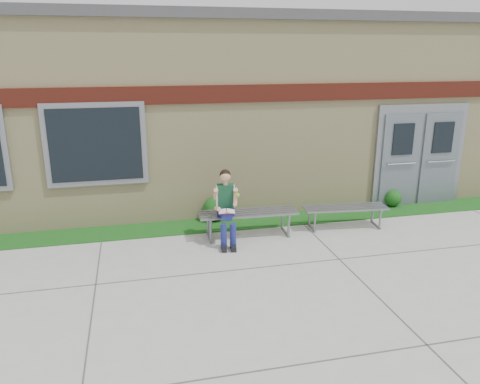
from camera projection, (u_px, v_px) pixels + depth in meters
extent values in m
plane|color=#9E9E99|center=(294.00, 279.00, 7.30)|extent=(80.00, 80.00, 0.00)
cube|color=#144712|center=(252.00, 222.00, 9.72)|extent=(16.00, 0.80, 0.02)
cube|color=beige|center=(220.00, 107.00, 12.32)|extent=(16.00, 6.00, 4.00)
cube|color=#3F3F42|center=(219.00, 22.00, 11.71)|extent=(16.20, 6.20, 0.20)
cube|color=maroon|center=(248.00, 93.00, 9.32)|extent=(16.00, 0.06, 0.35)
cube|color=slate|center=(96.00, 145.00, 8.92)|extent=(1.90, 0.08, 1.60)
cube|color=black|center=(96.00, 145.00, 8.88)|extent=(1.70, 0.04, 1.40)
cube|color=slate|center=(419.00, 155.00, 10.59)|extent=(2.20, 0.08, 2.30)
cube|color=slate|center=(400.00, 161.00, 10.47)|extent=(0.92, 0.06, 2.10)
cube|color=slate|center=(439.00, 159.00, 10.68)|extent=(0.92, 0.06, 2.10)
cube|color=slate|center=(248.00, 213.00, 8.87)|extent=(1.89, 0.59, 0.04)
cube|color=slate|center=(209.00, 228.00, 8.79)|extent=(0.07, 0.52, 0.43)
cube|color=slate|center=(285.00, 222.00, 9.11)|extent=(0.07, 0.52, 0.43)
cube|color=slate|center=(345.00, 208.00, 9.32)|extent=(1.71, 0.63, 0.03)
cube|color=slate|center=(313.00, 221.00, 9.24)|extent=(0.09, 0.47, 0.38)
cube|color=slate|center=(375.00, 216.00, 9.53)|extent=(0.09, 0.47, 0.38)
cube|color=navy|center=(226.00, 211.00, 8.70)|extent=(0.35, 0.27, 0.15)
cube|color=#0D321B|center=(225.00, 196.00, 8.60)|extent=(0.32, 0.23, 0.43)
sphere|color=tan|center=(225.00, 176.00, 8.48)|extent=(0.22, 0.22, 0.20)
sphere|color=black|center=(225.00, 175.00, 8.49)|extent=(0.23, 0.23, 0.21)
cylinder|color=navy|center=(222.00, 214.00, 8.46)|extent=(0.19, 0.41, 0.14)
cylinder|color=navy|center=(231.00, 214.00, 8.47)|extent=(0.19, 0.41, 0.14)
cylinder|color=navy|center=(224.00, 237.00, 8.34)|extent=(0.11, 0.11, 0.47)
cylinder|color=navy|center=(233.00, 236.00, 8.36)|extent=(0.11, 0.11, 0.47)
cube|color=black|center=(224.00, 248.00, 8.33)|extent=(0.13, 0.26, 0.09)
cube|color=black|center=(233.00, 247.00, 8.35)|extent=(0.13, 0.26, 0.09)
cylinder|color=tan|center=(216.00, 194.00, 8.51)|extent=(0.11, 0.22, 0.25)
cylinder|color=tan|center=(235.00, 194.00, 8.55)|extent=(0.11, 0.22, 0.25)
cube|color=white|center=(227.00, 211.00, 8.33)|extent=(0.32, 0.25, 0.01)
cube|color=#B44356|center=(227.00, 212.00, 8.33)|extent=(0.32, 0.25, 0.01)
sphere|color=#79AF2E|center=(238.00, 195.00, 8.42)|extent=(0.08, 0.08, 0.08)
sphere|color=#144712|center=(215.00, 209.00, 9.72)|extent=(0.49, 0.49, 0.49)
sphere|color=#144712|center=(393.00, 198.00, 10.62)|extent=(0.38, 0.38, 0.38)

